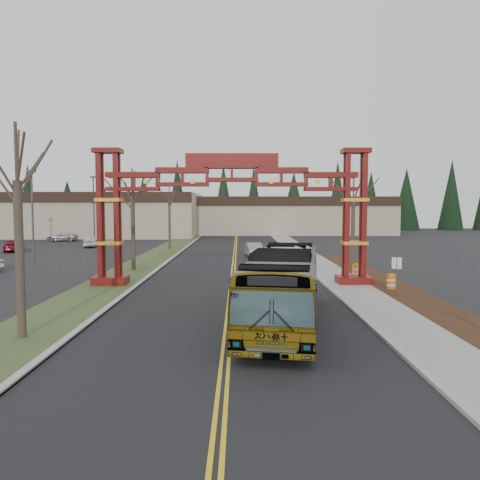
{
  "coord_description": "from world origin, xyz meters",
  "views": [
    {
      "loc": [
        0.47,
        -12.46,
        5.15
      ],
      "look_at": [
        0.52,
        14.97,
        3.2
      ],
      "focal_mm": 35.0,
      "sensor_mm": 36.0,
      "label": 1
    }
  ],
  "objects_px": {
    "parked_car_mid_a": "(14,246)",
    "light_pole_near": "(32,209)",
    "retail_building_west": "(70,215)",
    "parked_car_far_b": "(62,237)",
    "barrel_north": "(355,270)",
    "retail_building_east": "(287,215)",
    "bare_tree_median_mid": "(132,197)",
    "barrel_mid": "(357,271)",
    "parked_car_far_a": "(90,242)",
    "gateway_arch": "(232,194)",
    "barrel_south": "(391,282)",
    "silver_sedan": "(254,250)",
    "bare_tree_right_far": "(353,198)",
    "street_sign": "(397,269)",
    "bare_tree_median_far": "(169,201)",
    "transit_bus": "(284,287)",
    "light_pole_far": "(94,203)",
    "bare_tree_median_near": "(17,182)"
  },
  "relations": [
    {
      "from": "parked_car_mid_a",
      "to": "light_pole_near",
      "type": "height_order",
      "value": "light_pole_near"
    },
    {
      "from": "bare_tree_median_far",
      "to": "barrel_south",
      "type": "height_order",
      "value": "bare_tree_median_far"
    },
    {
      "from": "parked_car_far_b",
      "to": "gateway_arch",
      "type": "bearing_deg",
      "value": 31.34
    },
    {
      "from": "light_pole_near",
      "to": "street_sign",
      "type": "bearing_deg",
      "value": -31.8
    },
    {
      "from": "silver_sedan",
      "to": "barrel_mid",
      "type": "bearing_deg",
      "value": -71.23
    },
    {
      "from": "retail_building_east",
      "to": "light_pole_far",
      "type": "bearing_deg",
      "value": -149.62
    },
    {
      "from": "retail_building_east",
      "to": "parked_car_far_b",
      "type": "xyz_separation_m",
      "value": [
        -36.2,
        -22.34,
        -2.88
      ]
    },
    {
      "from": "transit_bus",
      "to": "silver_sedan",
      "type": "bearing_deg",
      "value": 100.11
    },
    {
      "from": "gateway_arch",
      "to": "retail_building_east",
      "type": "height_order",
      "value": "gateway_arch"
    },
    {
      "from": "parked_car_mid_a",
      "to": "barrel_mid",
      "type": "height_order",
      "value": "parked_car_mid_a"
    },
    {
      "from": "street_sign",
      "to": "barrel_mid",
      "type": "height_order",
      "value": "street_sign"
    },
    {
      "from": "retail_building_east",
      "to": "silver_sedan",
      "type": "distance_m",
      "value": 45.62
    },
    {
      "from": "parked_car_far_b",
      "to": "silver_sedan",
      "type": "bearing_deg",
      "value": 49.31
    },
    {
      "from": "retail_building_east",
      "to": "bare_tree_median_near",
      "type": "bearing_deg",
      "value": -103.58
    },
    {
      "from": "parked_car_far_a",
      "to": "transit_bus",
      "type": "bearing_deg",
      "value": 103.96
    },
    {
      "from": "parked_car_far_a",
      "to": "bare_tree_median_mid",
      "type": "distance_m",
      "value": 25.49
    },
    {
      "from": "barrel_north",
      "to": "bare_tree_median_mid",
      "type": "bearing_deg",
      "value": 170.48
    },
    {
      "from": "street_sign",
      "to": "parked_car_far_b",
      "type": "bearing_deg",
      "value": 128.8
    },
    {
      "from": "bare_tree_right_far",
      "to": "barrel_mid",
      "type": "height_order",
      "value": "bare_tree_right_far"
    },
    {
      "from": "parked_car_far_b",
      "to": "street_sign",
      "type": "bearing_deg",
      "value": 36.66
    },
    {
      "from": "retail_building_west",
      "to": "parked_car_far_b",
      "type": "height_order",
      "value": "retail_building_west"
    },
    {
      "from": "retail_building_west",
      "to": "barrel_north",
      "type": "xyz_separation_m",
      "value": [
        39.1,
        -50.06,
        -3.32
      ]
    },
    {
      "from": "transit_bus",
      "to": "street_sign",
      "type": "relative_size",
      "value": 5.14
    },
    {
      "from": "bare_tree_median_far",
      "to": "barrel_north",
      "type": "bearing_deg",
      "value": -52.69
    },
    {
      "from": "retail_building_west",
      "to": "barrel_north",
      "type": "bearing_deg",
      "value": -52.01
    },
    {
      "from": "retail_building_east",
      "to": "bare_tree_median_mid",
      "type": "xyz_separation_m",
      "value": [
        -18.0,
        -55.19,
        2.42
      ]
    },
    {
      "from": "retail_building_west",
      "to": "light_pole_near",
      "type": "height_order",
      "value": "light_pole_near"
    },
    {
      "from": "parked_car_far_a",
      "to": "bare_tree_median_far",
      "type": "relative_size",
      "value": 0.51
    },
    {
      "from": "parked_car_mid_a",
      "to": "bare_tree_right_far",
      "type": "distance_m",
      "value": 39.02
    },
    {
      "from": "parked_car_mid_a",
      "to": "bare_tree_median_mid",
      "type": "distance_m",
      "value": 24.93
    },
    {
      "from": "bare_tree_median_mid",
      "to": "retail_building_west",
      "type": "bearing_deg",
      "value": 115.0
    },
    {
      "from": "transit_bus",
      "to": "parked_car_far_a",
      "type": "height_order",
      "value": "transit_bus"
    },
    {
      "from": "retail_building_west",
      "to": "transit_bus",
      "type": "bearing_deg",
      "value": -63.19
    },
    {
      "from": "bare_tree_median_near",
      "to": "barrel_north",
      "type": "relative_size",
      "value": 9.45
    },
    {
      "from": "gateway_arch",
      "to": "bare_tree_right_far",
      "type": "distance_m",
      "value": 13.19
    },
    {
      "from": "parked_car_mid_a",
      "to": "parked_car_far_b",
      "type": "distance_m",
      "value": 16.07
    },
    {
      "from": "parked_car_far_a",
      "to": "street_sign",
      "type": "relative_size",
      "value": 1.73
    },
    {
      "from": "barrel_north",
      "to": "bare_tree_median_near",
      "type": "bearing_deg",
      "value": -136.13
    },
    {
      "from": "light_pole_near",
      "to": "light_pole_far",
      "type": "height_order",
      "value": "light_pole_far"
    },
    {
      "from": "street_sign",
      "to": "barrel_south",
      "type": "relative_size",
      "value": 2.28
    },
    {
      "from": "retail_building_east",
      "to": "transit_bus",
      "type": "xyz_separation_m",
      "value": [
        -7.58,
        -72.16,
        -1.85
      ]
    },
    {
      "from": "retail_building_west",
      "to": "retail_building_east",
      "type": "relative_size",
      "value": 1.21
    },
    {
      "from": "bare_tree_median_near",
      "to": "bare_tree_median_mid",
      "type": "bearing_deg",
      "value": 90.0
    },
    {
      "from": "parked_car_far_a",
      "to": "bare_tree_right_far",
      "type": "distance_m",
      "value": 35.73
    },
    {
      "from": "parked_car_mid_a",
      "to": "barrel_mid",
      "type": "xyz_separation_m",
      "value": [
        34.58,
        -20.88,
        -0.13
      ]
    },
    {
      "from": "parked_car_mid_a",
      "to": "light_pole_near",
      "type": "distance_m",
      "value": 13.55
    },
    {
      "from": "gateway_arch",
      "to": "barrel_south",
      "type": "relative_size",
      "value": 17.89
    },
    {
      "from": "bare_tree_median_far",
      "to": "barrel_north",
      "type": "relative_size",
      "value": 8.96
    },
    {
      "from": "retail_building_east",
      "to": "barrel_south",
      "type": "relative_size",
      "value": 37.36
    },
    {
      "from": "parked_car_mid_a",
      "to": "light_pole_far",
      "type": "xyz_separation_m",
      "value": [
        3.34,
        19.45,
        5.08
      ]
    }
  ]
}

